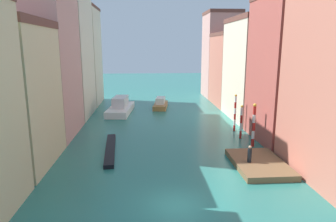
{
  "coord_description": "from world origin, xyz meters",
  "views": [
    {
      "loc": [
        -1.96,
        -18.44,
        10.51
      ],
      "look_at": [
        1.13,
        23.23,
        1.5
      ],
      "focal_mm": 32.23,
      "sensor_mm": 36.0,
      "label": 1
    }
  ],
  "objects_px": {
    "mooring_pole_0": "(254,125)",
    "mooring_pole_2": "(235,112)",
    "waterfront_dock": "(259,164)",
    "motorboat_0": "(161,104)",
    "mooring_pole_1": "(241,122)",
    "gondola_black": "(110,149)",
    "vaporetto_white": "(121,107)",
    "person_on_dock": "(250,154)"
  },
  "relations": [
    {
      "from": "mooring_pole_2",
      "to": "mooring_pole_1",
      "type": "bearing_deg",
      "value": -93.71
    },
    {
      "from": "mooring_pole_2",
      "to": "waterfront_dock",
      "type": "bearing_deg",
      "value": -95.68
    },
    {
      "from": "mooring_pole_1",
      "to": "motorboat_0",
      "type": "relative_size",
      "value": 0.63
    },
    {
      "from": "waterfront_dock",
      "to": "vaporetto_white",
      "type": "xyz_separation_m",
      "value": [
        -14.06,
        23.33,
        0.64
      ]
    },
    {
      "from": "waterfront_dock",
      "to": "motorboat_0",
      "type": "bearing_deg",
      "value": 105.56
    },
    {
      "from": "mooring_pole_0",
      "to": "motorboat_0",
      "type": "bearing_deg",
      "value": 112.41
    },
    {
      "from": "motorboat_0",
      "to": "mooring_pole_2",
      "type": "bearing_deg",
      "value": -60.61
    },
    {
      "from": "mooring_pole_0",
      "to": "vaporetto_white",
      "type": "relative_size",
      "value": 0.49
    },
    {
      "from": "mooring_pole_1",
      "to": "motorboat_0",
      "type": "distance_m",
      "value": 20.29
    },
    {
      "from": "person_on_dock",
      "to": "mooring_pole_2",
      "type": "bearing_deg",
      "value": 79.81
    },
    {
      "from": "mooring_pole_0",
      "to": "gondola_black",
      "type": "distance_m",
      "value": 15.19
    },
    {
      "from": "mooring_pole_2",
      "to": "gondola_black",
      "type": "distance_m",
      "value": 16.31
    },
    {
      "from": "vaporetto_white",
      "to": "mooring_pole_2",
      "type": "bearing_deg",
      "value": -37.91
    },
    {
      "from": "person_on_dock",
      "to": "mooring_pole_0",
      "type": "height_order",
      "value": "mooring_pole_0"
    },
    {
      "from": "waterfront_dock",
      "to": "vaporetto_white",
      "type": "relative_size",
      "value": 0.71
    },
    {
      "from": "gondola_black",
      "to": "mooring_pole_0",
      "type": "bearing_deg",
      "value": 1.38
    },
    {
      "from": "gondola_black",
      "to": "motorboat_0",
      "type": "distance_m",
      "value": 22.57
    },
    {
      "from": "gondola_black",
      "to": "motorboat_0",
      "type": "xyz_separation_m",
      "value": [
        6.23,
        21.69,
        0.49
      ]
    },
    {
      "from": "mooring_pole_0",
      "to": "gondola_black",
      "type": "xyz_separation_m",
      "value": [
        -15.02,
        -0.36,
        -2.2
      ]
    },
    {
      "from": "person_on_dock",
      "to": "waterfront_dock",
      "type": "bearing_deg",
      "value": 11.26
    },
    {
      "from": "mooring_pole_1",
      "to": "gondola_black",
      "type": "relative_size",
      "value": 0.41
    },
    {
      "from": "mooring_pole_2",
      "to": "motorboat_0",
      "type": "height_order",
      "value": "mooring_pole_2"
    },
    {
      "from": "mooring_pole_1",
      "to": "vaporetto_white",
      "type": "height_order",
      "value": "mooring_pole_1"
    },
    {
      "from": "person_on_dock",
      "to": "gondola_black",
      "type": "relative_size",
      "value": 0.16
    },
    {
      "from": "person_on_dock",
      "to": "vaporetto_white",
      "type": "xyz_separation_m",
      "value": [
        -13.11,
        23.52,
        -0.32
      ]
    },
    {
      "from": "mooring_pole_2",
      "to": "vaporetto_white",
      "type": "bearing_deg",
      "value": 142.09
    },
    {
      "from": "mooring_pole_0",
      "to": "mooring_pole_2",
      "type": "xyz_separation_m",
      "value": [
        -0.21,
        6.09,
        -0.01
      ]
    },
    {
      "from": "mooring_pole_0",
      "to": "gondola_black",
      "type": "height_order",
      "value": "mooring_pole_0"
    },
    {
      "from": "waterfront_dock",
      "to": "mooring_pole_1",
      "type": "distance_m",
      "value": 8.54
    },
    {
      "from": "person_on_dock",
      "to": "motorboat_0",
      "type": "relative_size",
      "value": 0.24
    },
    {
      "from": "person_on_dock",
      "to": "motorboat_0",
      "type": "distance_m",
      "value": 27.7
    },
    {
      "from": "mooring_pole_1",
      "to": "gondola_black",
      "type": "xyz_separation_m",
      "value": [
        -14.61,
        -3.26,
        -1.82
      ]
    },
    {
      "from": "person_on_dock",
      "to": "mooring_pole_1",
      "type": "xyz_separation_m",
      "value": [
        1.89,
        8.49,
        0.8
      ]
    },
    {
      "from": "mooring_pole_0",
      "to": "mooring_pole_1",
      "type": "distance_m",
      "value": 2.95
    },
    {
      "from": "person_on_dock",
      "to": "mooring_pole_2",
      "type": "relative_size",
      "value": 0.32
    },
    {
      "from": "waterfront_dock",
      "to": "gondola_black",
      "type": "xyz_separation_m",
      "value": [
        -13.67,
        5.04,
        -0.07
      ]
    },
    {
      "from": "mooring_pole_1",
      "to": "person_on_dock",
      "type": "bearing_deg",
      "value": -102.56
    },
    {
      "from": "waterfront_dock",
      "to": "motorboat_0",
      "type": "distance_m",
      "value": 27.75
    },
    {
      "from": "gondola_black",
      "to": "motorboat_0",
      "type": "height_order",
      "value": "motorboat_0"
    },
    {
      "from": "person_on_dock",
      "to": "mooring_pole_2",
      "type": "height_order",
      "value": "mooring_pole_2"
    },
    {
      "from": "waterfront_dock",
      "to": "motorboat_0",
      "type": "height_order",
      "value": "motorboat_0"
    },
    {
      "from": "mooring_pole_0",
      "to": "vaporetto_white",
      "type": "distance_m",
      "value": 23.69
    }
  ]
}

